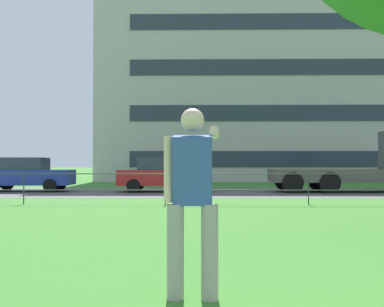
% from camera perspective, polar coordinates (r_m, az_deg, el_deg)
% --- Properties ---
extents(street_strip, '(80.00, 7.11, 0.01)m').
position_cam_1_polar(street_strip, '(20.46, 4.15, -4.78)').
color(street_strip, '#565454').
rests_on(street_strip, ground).
extents(park_fence, '(30.69, 0.04, 1.00)m').
position_cam_1_polar(park_fence, '(14.28, 5.52, -3.62)').
color(park_fence, '#333833').
rests_on(park_fence, ground).
extents(person_thrower, '(0.55, 0.77, 1.78)m').
position_cam_1_polar(person_thrower, '(4.35, 0.06, -5.15)').
color(person_thrower, gray).
rests_on(person_thrower, ground).
extents(car_blue_right, '(4.06, 1.93, 1.54)m').
position_cam_1_polar(car_blue_right, '(22.44, -19.61, -2.42)').
color(car_blue_right, '#233899').
rests_on(car_blue_right, ground).
extents(car_red_far_right, '(4.04, 1.89, 1.54)m').
position_cam_1_polar(car_red_far_right, '(20.85, -3.64, -2.59)').
color(car_red_far_right, red).
rests_on(car_red_far_right, ground).
extents(flatbed_truck_left, '(7.33, 2.51, 2.75)m').
position_cam_1_polar(flatbed_truck_left, '(22.28, 21.91, -1.28)').
color(flatbed_truck_left, '#4C4C51').
rests_on(flatbed_truck_left, ground).
extents(apartment_building_background, '(32.29, 15.47, 16.24)m').
position_cam_1_polar(apartment_building_background, '(40.97, 13.25, 8.41)').
color(apartment_building_background, '#B7B2AD').
rests_on(apartment_building_background, ground).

